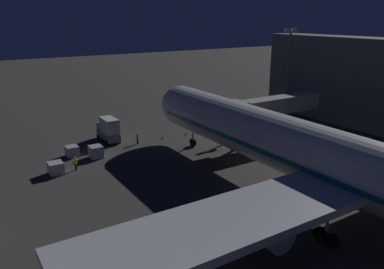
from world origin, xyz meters
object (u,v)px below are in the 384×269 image
object	(u,v)px
ops_van	(108,129)
baggage_container_near_belt	(96,152)
baggage_container_mid_row	(72,151)
traffic_cone_nose_port	(186,133)
baggage_container_spare	(56,168)
ground_crew_by_belt_loader	(137,137)
jet_bridge	(265,107)
traffic_cone_nose_starboard	(163,137)
airliner_at_gate	(363,173)
apron_floodlight_mast	(288,66)
ground_crew_marshaller_fwd	(75,163)

from	to	relation	value
ops_van	baggage_container_near_belt	size ratio (longest dim) A/B	2.93
baggage_container_mid_row	traffic_cone_nose_port	distance (m)	18.71
baggage_container_spare	ground_crew_by_belt_loader	xyz separation A→B (m)	(-13.51, -5.38, 0.27)
jet_bridge	ground_crew_by_belt_loader	distance (m)	19.80
traffic_cone_nose_starboard	ground_crew_by_belt_loader	bearing A→B (deg)	-0.58
baggage_container_near_belt	airliner_at_gate	bearing A→B (deg)	114.20
apron_floodlight_mast	baggage_container_spare	world-z (taller)	apron_floodlight_mast
airliner_at_gate	ground_crew_by_belt_loader	distance (m)	34.27
apron_floodlight_mast	traffic_cone_nose_starboard	xyz separation A→B (m)	(27.70, 0.75, -9.40)
ops_van	ground_crew_by_belt_loader	distance (m)	4.92
apron_floodlight_mast	baggage_container_spare	size ratio (longest dim) A/B	8.99
ground_crew_marshaller_fwd	apron_floodlight_mast	bearing A→B (deg)	-171.83
baggage_container_near_belt	traffic_cone_nose_starboard	size ratio (longest dim) A/B	3.33
apron_floodlight_mast	ops_van	world-z (taller)	apron_floodlight_mast
traffic_cone_nose_port	ground_crew_by_belt_loader	bearing A→B (deg)	-0.29
airliner_at_gate	ops_van	size ratio (longest dim) A/B	12.96
apron_floodlight_mast	ground_crew_marshaller_fwd	size ratio (longest dim) A/B	9.09
baggage_container_mid_row	ground_crew_by_belt_loader	size ratio (longest dim) A/B	0.96
ground_crew_by_belt_loader	traffic_cone_nose_port	xyz separation A→B (m)	(-8.69, 0.04, -0.74)
baggage_container_mid_row	traffic_cone_nose_starboard	distance (m)	14.31
apron_floodlight_mast	traffic_cone_nose_port	xyz separation A→B (m)	(23.30, 0.75, -9.40)
apron_floodlight_mast	baggage_container_spare	xyz separation A→B (m)	(45.50, 6.09, -8.93)
airliner_at_gate	ground_crew_marshaller_fwd	size ratio (longest dim) A/B	38.19
apron_floodlight_mast	traffic_cone_nose_starboard	world-z (taller)	apron_floodlight_mast
ops_van	ground_crew_marshaller_fwd	size ratio (longest dim) A/B	2.95
jet_bridge	ground_crew_marshaller_fwd	bearing A→B (deg)	-9.30
baggage_container_mid_row	traffic_cone_nose_starboard	xyz separation A→B (m)	(-14.30, -0.10, -0.45)
airliner_at_gate	apron_floodlight_mast	xyz separation A→B (m)	(-25.50, -34.05, 4.15)
baggage_container_spare	ground_crew_marshaller_fwd	size ratio (longest dim) A/B	1.01
baggage_container_spare	traffic_cone_nose_port	distance (m)	22.84
ops_van	baggage_container_near_belt	world-z (taller)	ops_van
baggage_container_near_belt	baggage_container_spare	distance (m)	6.78
ops_van	baggage_container_spare	bearing A→B (deg)	41.18
ops_van	traffic_cone_nose_starboard	distance (m)	8.51
ground_crew_by_belt_loader	ground_crew_marshaller_fwd	distance (m)	12.37
jet_bridge	baggage_container_spare	size ratio (longest dim) A/B	9.83
jet_bridge	apron_floodlight_mast	distance (m)	19.29
ops_van	baggage_container_mid_row	distance (m)	7.84
traffic_cone_nose_port	airliner_at_gate	bearing A→B (deg)	86.22
traffic_cone_nose_port	baggage_container_near_belt	bearing A→B (deg)	8.58
ops_van	ground_crew_by_belt_loader	size ratio (longest dim) A/B	2.91
apron_floodlight_mast	traffic_cone_nose_starboard	bearing A→B (deg)	1.54
ops_van	ground_crew_marshaller_fwd	distance (m)	12.05
baggage_container_near_belt	ground_crew_by_belt_loader	size ratio (longest dim) A/B	0.99
baggage_container_near_belt	baggage_container_spare	world-z (taller)	baggage_container_near_belt
apron_floodlight_mast	traffic_cone_nose_port	bearing A→B (deg)	1.83
jet_bridge	traffic_cone_nose_port	world-z (taller)	jet_bridge
airliner_at_gate	baggage_container_near_belt	distance (m)	34.18
airliner_at_gate	ops_van	xyz separation A→B (m)	(9.72, -36.96, -3.65)
airliner_at_gate	ground_crew_by_belt_loader	size ratio (longest dim) A/B	37.72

